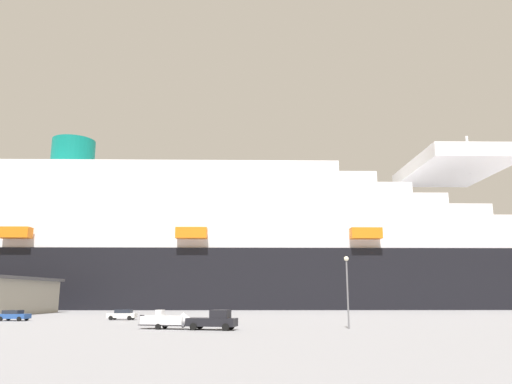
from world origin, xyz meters
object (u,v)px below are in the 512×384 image
(street_lamp, at_px, (347,281))
(small_boat_on_trailer, at_px, (169,320))
(parked_car_white_van, at_px, (122,314))
(cruise_ship, at_px, (204,252))
(parked_car_blue_suv, at_px, (14,315))
(pickup_truck, at_px, (214,320))

(street_lamp, bearing_deg, small_boat_on_trailer, -177.43)
(parked_car_white_van, bearing_deg, cruise_ship, 86.51)
(parked_car_white_van, bearing_deg, small_boat_on_trailer, -60.66)
(street_lamp, bearing_deg, parked_car_blue_suv, 161.19)
(pickup_truck, distance_m, street_lamp, 16.16)
(street_lamp, xyz_separation_m, parked_car_white_van, (-32.13, 19.36, -4.56))
(pickup_truck, xyz_separation_m, small_boat_on_trailer, (-5.31, 1.19, -0.08))
(cruise_ship, distance_m, parked_car_white_van, 66.74)
(parked_car_blue_suv, relative_size, parked_car_white_van, 1.07)
(cruise_ship, relative_size, pickup_truck, 51.83)
(pickup_truck, bearing_deg, street_lamp, 7.85)
(pickup_truck, xyz_separation_m, parked_car_white_van, (-16.72, 21.49, -0.21))
(parked_car_blue_suv, height_order, parked_car_white_van, same)
(cruise_ship, xyz_separation_m, parked_car_white_van, (-3.95, -64.84, -15.35))
(parked_car_blue_suv, distance_m, parked_car_white_van, 15.94)
(small_boat_on_trailer, xyz_separation_m, parked_car_blue_suv, (-27.05, 17.20, -0.13))
(small_boat_on_trailer, bearing_deg, parked_car_blue_suv, 147.54)
(cruise_ship, relative_size, small_boat_on_trailer, 42.89)
(small_boat_on_trailer, xyz_separation_m, street_lamp, (20.72, 0.93, 4.43))
(small_boat_on_trailer, relative_size, parked_car_white_van, 1.62)
(cruise_ship, relative_size, street_lamp, 36.70)
(small_boat_on_trailer, bearing_deg, cruise_ship, 95.00)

